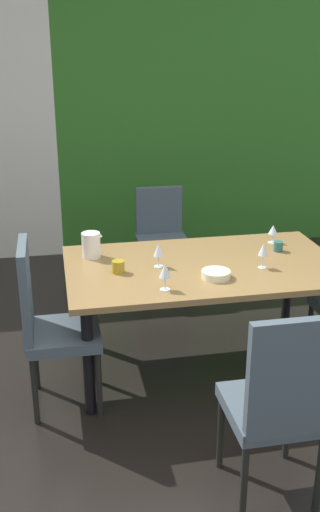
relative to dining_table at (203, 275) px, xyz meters
The scene contains 14 objects.
ground_plane 1.02m from the dining_table, 132.54° to the right, with size 6.28×6.15×0.02m, color black.
garden_window_panel 2.72m from the dining_table, 70.53° to the left, with size 3.52×0.10×2.79m, color #2E6A21.
dining_table is the anchor object (origin of this frame).
chair_head_near 1.33m from the dining_table, 89.28° to the right, with size 0.44×0.44×1.06m.
chair_head_far 1.32m from the dining_table, 91.29° to the left, with size 0.44×0.45×0.94m.
chair_left_near 1.09m from the dining_table, 164.49° to the right, with size 0.44×0.44×1.08m.
wine_glass_south 0.53m from the dining_table, 132.88° to the right, with size 0.07×0.07×0.17m.
wine_glass_near_shelf 0.44m from the dining_table, 20.67° to the right, with size 0.07×0.07×0.17m.
wine_glass_east 0.71m from the dining_table, 27.64° to the left, with size 0.07×0.07×0.14m.
wine_glass_corner 0.36m from the dining_table, behind, with size 0.07×0.07×0.17m.
serving_bowl_center 0.26m from the dining_table, 86.58° to the right, with size 0.18×0.18×0.05m, color beige.
cup_right 0.61m from the dining_table, 13.78° to the left, with size 0.07×0.07×0.07m, color #2C645B.
cup_near_window 0.59m from the dining_table, behind, with size 0.08×0.08×0.08m, color #A7871E.
pitcher_front 0.79m from the dining_table, 159.15° to the left, with size 0.14×0.13×0.18m.
Camera 1 is at (-0.46, -2.88, 2.16)m, focal length 40.00 mm.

